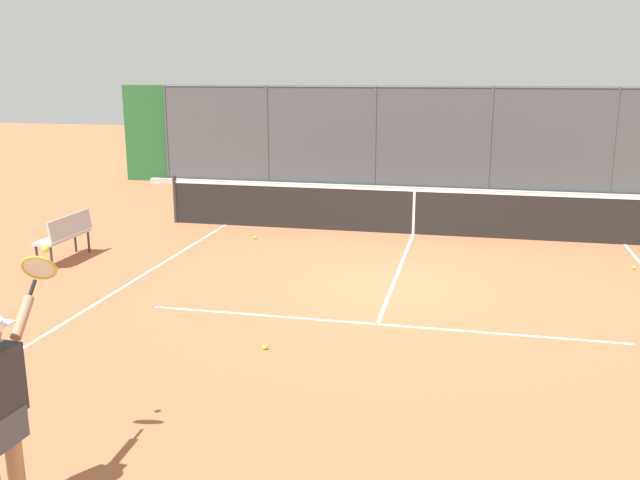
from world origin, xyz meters
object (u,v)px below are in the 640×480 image
(tennis_ball_near_net, at_px, (265,347))
(tennis_ball_mid_court, at_px, (255,237))
(courtside_bench, at_px, (66,233))
(tennis_ball_by_sideline, at_px, (634,268))

(tennis_ball_near_net, xyz_separation_m, tennis_ball_mid_court, (1.89, -5.51, 0.00))
(courtside_bench, bearing_deg, tennis_ball_by_sideline, -80.80)
(tennis_ball_near_net, relative_size, courtside_bench, 0.05)
(tennis_ball_by_sideline, height_order, courtside_bench, courtside_bench)
(tennis_ball_mid_court, bearing_deg, tennis_ball_near_net, 108.91)
(tennis_ball_by_sideline, relative_size, tennis_ball_mid_court, 1.00)
(tennis_ball_by_sideline, bearing_deg, courtside_bench, 9.20)
(tennis_ball_by_sideline, xyz_separation_m, courtside_bench, (9.92, 1.61, 0.48))
(tennis_ball_mid_court, bearing_deg, tennis_ball_by_sideline, 174.23)
(tennis_ball_near_net, bearing_deg, tennis_ball_mid_court, -71.09)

